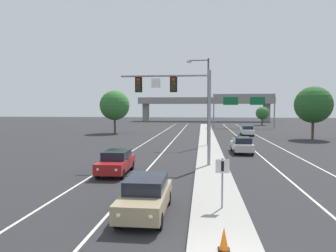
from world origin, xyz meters
The scene contains 18 objects.
median_island centered at (0.00, 18.00, 0.07)m, with size 2.40×110.00×0.15m, color #9E9B93.
lane_stripe_oncoming_center centered at (-4.70, 25.00, 0.00)m, with size 0.14×100.00×0.01m, color silver.
lane_stripe_receding_center centered at (4.70, 25.00, 0.00)m, with size 0.14×100.00×0.01m, color silver.
edge_stripe_left centered at (-8.00, 25.00, 0.00)m, with size 0.14×100.00×0.01m, color silver.
edge_stripe_right centered at (8.00, 25.00, 0.00)m, with size 0.14×100.00×0.01m, color silver.
overhead_signal_mast centered at (-2.42, 15.23, 5.32)m, with size 6.91×0.44×7.20m.
median_sign_post centered at (0.15, 5.10, 1.59)m, with size 0.60×0.10×2.20m.
street_lamp_median centered at (-0.33, 27.76, 5.79)m, with size 2.58×0.28×10.00m.
car_oncoming_tan centered at (-3.10, 4.36, 0.82)m, with size 1.83×4.47×1.58m.
car_oncoming_red centered at (-6.59, 12.08, 0.82)m, with size 1.91×4.51×1.58m.
car_receding_silver centered at (3.17, 22.86, 0.82)m, with size 1.87×4.49×1.58m.
car_receding_white centered at (6.42, 42.39, 0.82)m, with size 1.91×4.51×1.58m.
traffic_cone_median_nose centered at (-0.05, 1.03, 0.51)m, with size 0.36×0.36×0.74m.
highway_sign_gantry centered at (8.20, 60.54, 6.16)m, with size 13.28×0.42×7.50m.
overpass_bridge centered at (0.00, 91.17, 5.78)m, with size 42.40×6.40×7.65m.
tree_far_left_b centered at (-15.92, 43.96, 4.86)m, with size 5.14×5.14×7.44m.
tree_far_right_c centered at (14.81, 37.31, 4.90)m, with size 5.18×5.18×7.49m.
tree_far_right_b centered at (14.24, 71.78, 3.05)m, with size 3.23×3.23×4.68m.
Camera 1 is at (-0.72, -8.34, 4.55)m, focal length 33.03 mm.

